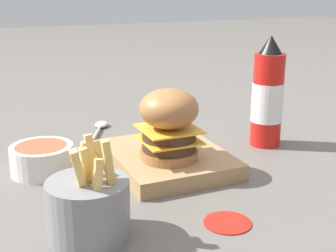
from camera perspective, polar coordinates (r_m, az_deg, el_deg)
The scene contains 8 objects.
ground_plane at distance 0.88m, azimuth -2.56°, elevation -5.14°, with size 6.00×6.00×0.00m, color #5B5651.
serving_board at distance 0.89m, azimuth 0.00°, elevation -3.99°, with size 0.25×0.20×0.03m.
burger at distance 0.83m, azimuth 0.12°, elevation 0.28°, with size 0.11×0.11×0.13m.
ketchup_bottle at distance 1.00m, azimuth 12.04°, elevation 3.48°, with size 0.07×0.07×0.23m.
fries_basket at distance 0.65m, azimuth -9.62°, elevation -9.76°, with size 0.11×0.11×0.15m.
side_bowl at distance 0.88m, azimuth -15.11°, elevation -3.83°, with size 0.11×0.11×0.05m.
spoon at distance 1.12m, azimuth -8.26°, elevation -0.07°, with size 0.15×0.08×0.01m.
ketchup_puddle at distance 0.70m, azimuth 7.25°, elevation -11.54°, with size 0.07×0.07×0.00m.
Camera 1 is at (0.76, -0.29, 0.34)m, focal length 50.00 mm.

